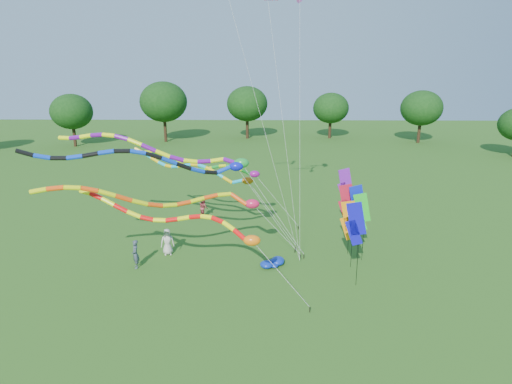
{
  "coord_description": "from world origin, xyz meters",
  "views": [
    {
      "loc": [
        0.29,
        -20.06,
        11.65
      ],
      "look_at": [
        -0.18,
        3.5,
        4.8
      ],
      "focal_mm": 30.0,
      "sensor_mm": 36.0,
      "label": 1
    }
  ],
  "objects_px": {
    "person_c": "(204,207)",
    "person_b": "(135,254)",
    "tube_kite_orange": "(178,199)",
    "blue_nylon_heap": "(273,262)",
    "tube_kite_red": "(189,222)",
    "person_a": "(167,242)"
  },
  "relations": [
    {
      "from": "tube_kite_red",
      "to": "person_c",
      "type": "height_order",
      "value": "tube_kite_red"
    },
    {
      "from": "tube_kite_orange",
      "to": "blue_nylon_heap",
      "type": "distance_m",
      "value": 7.09
    },
    {
      "from": "blue_nylon_heap",
      "to": "person_a",
      "type": "height_order",
      "value": "person_a"
    },
    {
      "from": "tube_kite_orange",
      "to": "blue_nylon_heap",
      "type": "xyz_separation_m",
      "value": [
        5.38,
        1.34,
        -4.41
      ]
    },
    {
      "from": "tube_kite_orange",
      "to": "person_a",
      "type": "relative_size",
      "value": 7.92
    },
    {
      "from": "tube_kite_red",
      "to": "person_a",
      "type": "distance_m",
      "value": 6.22
    },
    {
      "from": "tube_kite_red",
      "to": "blue_nylon_heap",
      "type": "bearing_deg",
      "value": 54.3
    },
    {
      "from": "person_c",
      "to": "tube_kite_orange",
      "type": "bearing_deg",
      "value": 152.92
    },
    {
      "from": "person_c",
      "to": "blue_nylon_heap",
      "type": "bearing_deg",
      "value": -174.98
    },
    {
      "from": "tube_kite_red",
      "to": "tube_kite_orange",
      "type": "height_order",
      "value": "tube_kite_orange"
    },
    {
      "from": "tube_kite_red",
      "to": "person_a",
      "type": "height_order",
      "value": "tube_kite_red"
    },
    {
      "from": "person_a",
      "to": "person_b",
      "type": "distance_m",
      "value": 2.48
    },
    {
      "from": "person_b",
      "to": "person_c",
      "type": "distance_m",
      "value": 9.56
    },
    {
      "from": "tube_kite_red",
      "to": "blue_nylon_heap",
      "type": "relative_size",
      "value": 8.73
    },
    {
      "from": "person_b",
      "to": "blue_nylon_heap",
      "type": "bearing_deg",
      "value": 71.49
    },
    {
      "from": "tube_kite_red",
      "to": "person_c",
      "type": "bearing_deg",
      "value": 111.5
    },
    {
      "from": "blue_nylon_heap",
      "to": "person_a",
      "type": "distance_m",
      "value": 6.97
    },
    {
      "from": "tube_kite_orange",
      "to": "person_b",
      "type": "distance_m",
      "value": 4.8
    },
    {
      "from": "person_c",
      "to": "person_b",
      "type": "bearing_deg",
      "value": 135.22
    },
    {
      "from": "person_a",
      "to": "person_c",
      "type": "relative_size",
      "value": 1.03
    },
    {
      "from": "tube_kite_orange",
      "to": "tube_kite_red",
      "type": "bearing_deg",
      "value": -83.16
    },
    {
      "from": "person_a",
      "to": "tube_kite_orange",
      "type": "bearing_deg",
      "value": -75.83
    }
  ]
}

